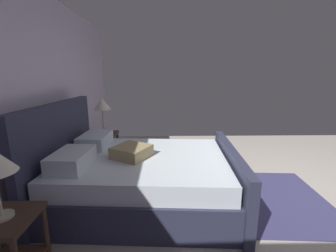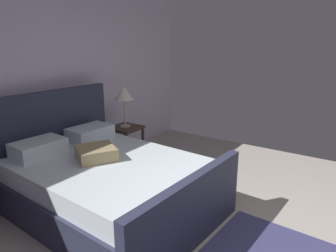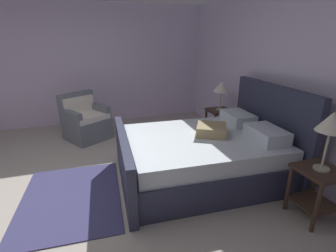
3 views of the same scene
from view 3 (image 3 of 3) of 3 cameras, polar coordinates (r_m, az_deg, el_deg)
The scene contains 10 objects.
ground_plane at distance 3.49m, azimuth -25.43°, elevation -15.94°, with size 6.20×6.61×0.02m, color #A89F94.
wall_back at distance 4.03m, azimuth 26.31°, elevation 9.44°, with size 6.32×0.12×2.67m, color silver.
wall_side_left at distance 6.07m, azimuth -24.12°, elevation 12.54°, with size 0.12×6.73×2.67m, color silver.
bed at distance 3.60m, azimuth 8.61°, elevation -6.20°, with size 1.88×2.37×1.29m.
nightstand_right at distance 3.19m, azimuth 31.21°, elevation -11.63°, with size 0.44×0.44×0.60m.
table_lamp_right at distance 2.93m, azimuth 33.62°, elevation 0.48°, with size 0.29×0.29×0.63m.
nightstand_left at distance 4.96m, azimuth 11.71°, elevation 1.53°, with size 0.44×0.44×0.60m.
table_lamp_left at distance 4.81m, azimuth 12.23°, elevation 8.73°, with size 0.31×0.31×0.55m.
armchair at distance 5.17m, azimuth -18.54°, elevation 1.00°, with size 1.00×0.99×0.90m.
area_rug at distance 3.47m, azimuth -21.45°, elevation -15.16°, with size 1.57×1.20×0.01m, color #3A3963.
Camera 3 is at (2.85, 0.58, 1.91)m, focal length 26.39 mm.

